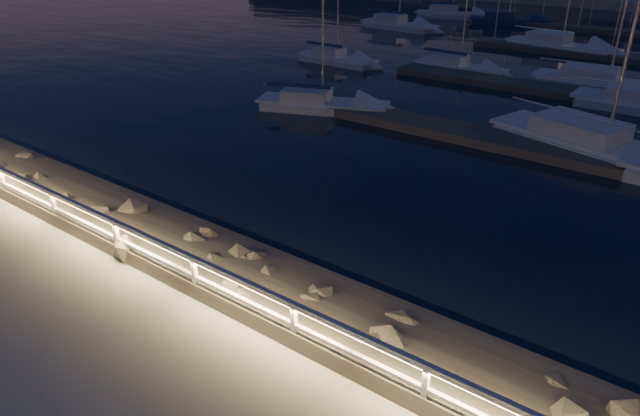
{
  "coord_description": "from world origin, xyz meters",
  "views": [
    {
      "loc": [
        7.11,
        -7.21,
        7.83
      ],
      "look_at": [
        -1.35,
        4.0,
        0.91
      ],
      "focal_mm": 32.0,
      "sensor_mm": 36.0,
      "label": 1
    }
  ],
  "objects_px": {
    "guard_rail": "(255,296)",
    "sailboat_j": "(559,45)",
    "sailboat_g": "(604,82)",
    "sailboat_n": "(506,19)",
    "sailboat_d": "(600,144)",
    "sailboat_m": "(451,14)",
    "sailboat_a": "(335,58)",
    "sailboat_e": "(458,66)",
    "sailboat_b": "(319,102)",
    "sailboat_i": "(397,24)"
  },
  "relations": [
    {
      "from": "sailboat_j",
      "to": "sailboat_m",
      "type": "bearing_deg",
      "value": 150.03
    },
    {
      "from": "sailboat_g",
      "to": "sailboat_n",
      "type": "distance_m",
      "value": 25.17
    },
    {
      "from": "sailboat_a",
      "to": "sailboat_j",
      "type": "height_order",
      "value": "sailboat_j"
    },
    {
      "from": "sailboat_e",
      "to": "sailboat_n",
      "type": "bearing_deg",
      "value": 106.54
    },
    {
      "from": "sailboat_a",
      "to": "sailboat_i",
      "type": "xyz_separation_m",
      "value": [
        -4.17,
        15.58,
        0.06
      ]
    },
    {
      "from": "sailboat_e",
      "to": "sailboat_g",
      "type": "xyz_separation_m",
      "value": [
        8.68,
        0.96,
        0.04
      ]
    },
    {
      "from": "sailboat_b",
      "to": "sailboat_g",
      "type": "distance_m",
      "value": 17.02
    },
    {
      "from": "guard_rail",
      "to": "sailboat_g",
      "type": "bearing_deg",
      "value": 88.85
    },
    {
      "from": "sailboat_b",
      "to": "sailboat_d",
      "type": "relative_size",
      "value": 0.69
    },
    {
      "from": "sailboat_d",
      "to": "sailboat_m",
      "type": "distance_m",
      "value": 39.77
    },
    {
      "from": "sailboat_m",
      "to": "sailboat_n",
      "type": "xyz_separation_m",
      "value": [
        6.07,
        -0.37,
        -0.03
      ]
    },
    {
      "from": "sailboat_i",
      "to": "sailboat_d",
      "type": "bearing_deg",
      "value": -41.12
    },
    {
      "from": "sailboat_b",
      "to": "sailboat_n",
      "type": "height_order",
      "value": "sailboat_n"
    },
    {
      "from": "guard_rail",
      "to": "sailboat_i",
      "type": "xyz_separation_m",
      "value": [
        -20.14,
        40.83,
        -0.92
      ]
    },
    {
      "from": "sailboat_d",
      "to": "sailboat_i",
      "type": "relative_size",
      "value": 1.27
    },
    {
      "from": "guard_rail",
      "to": "sailboat_g",
      "type": "xyz_separation_m",
      "value": [
        0.58,
        28.86,
        -0.94
      ]
    },
    {
      "from": "sailboat_j",
      "to": "sailboat_n",
      "type": "relative_size",
      "value": 1.13
    },
    {
      "from": "sailboat_e",
      "to": "sailboat_i",
      "type": "height_order",
      "value": "sailboat_i"
    },
    {
      "from": "sailboat_e",
      "to": "sailboat_j",
      "type": "height_order",
      "value": "sailboat_j"
    },
    {
      "from": "sailboat_m",
      "to": "sailboat_a",
      "type": "bearing_deg",
      "value": -95.97
    },
    {
      "from": "sailboat_a",
      "to": "sailboat_b",
      "type": "height_order",
      "value": "sailboat_b"
    },
    {
      "from": "sailboat_g",
      "to": "sailboat_n",
      "type": "xyz_separation_m",
      "value": [
        -13.75,
        21.08,
        -0.01
      ]
    },
    {
      "from": "sailboat_b",
      "to": "sailboat_m",
      "type": "bearing_deg",
      "value": 83.12
    },
    {
      "from": "sailboat_b",
      "to": "sailboat_e",
      "type": "xyz_separation_m",
      "value": [
        1.96,
        12.33,
        -0.0
      ]
    },
    {
      "from": "guard_rail",
      "to": "sailboat_d",
      "type": "bearing_deg",
      "value": 80.12
    },
    {
      "from": "sailboat_a",
      "to": "sailboat_d",
      "type": "xyz_separation_m",
      "value": [
        18.99,
        -7.89,
        0.07
      ]
    },
    {
      "from": "sailboat_a",
      "to": "sailboat_j",
      "type": "bearing_deg",
      "value": 52.41
    },
    {
      "from": "sailboat_n",
      "to": "sailboat_b",
      "type": "bearing_deg",
      "value": -106.08
    },
    {
      "from": "guard_rail",
      "to": "sailboat_j",
      "type": "height_order",
      "value": "sailboat_j"
    },
    {
      "from": "sailboat_d",
      "to": "sailboat_j",
      "type": "bearing_deg",
      "value": 126.66
    },
    {
      "from": "sailboat_d",
      "to": "sailboat_e",
      "type": "distance_m",
      "value": 15.32
    },
    {
      "from": "sailboat_n",
      "to": "sailboat_j",
      "type": "bearing_deg",
      "value": -74.46
    },
    {
      "from": "guard_rail",
      "to": "sailboat_j",
      "type": "relative_size",
      "value": 3.12
    },
    {
      "from": "guard_rail",
      "to": "sailboat_j",
      "type": "distance_m",
      "value": 39.32
    },
    {
      "from": "sailboat_a",
      "to": "sailboat_d",
      "type": "bearing_deg",
      "value": -21.52
    },
    {
      "from": "guard_rail",
      "to": "sailboat_a",
      "type": "xyz_separation_m",
      "value": [
        -15.97,
        25.25,
        -0.98
      ]
    },
    {
      "from": "sailboat_g",
      "to": "guard_rail",
      "type": "bearing_deg",
      "value": -93.86
    },
    {
      "from": "sailboat_d",
      "to": "sailboat_e",
      "type": "bearing_deg",
      "value": 152.88
    },
    {
      "from": "sailboat_j",
      "to": "sailboat_n",
      "type": "height_order",
      "value": "sailboat_j"
    },
    {
      "from": "sailboat_e",
      "to": "sailboat_g",
      "type": "distance_m",
      "value": 8.73
    },
    {
      "from": "sailboat_b",
      "to": "sailboat_m",
      "type": "height_order",
      "value": "sailboat_m"
    },
    {
      "from": "sailboat_i",
      "to": "sailboat_m",
      "type": "distance_m",
      "value": 9.52
    },
    {
      "from": "sailboat_b",
      "to": "sailboat_j",
      "type": "relative_size",
      "value": 0.8
    },
    {
      "from": "guard_rail",
      "to": "sailboat_e",
      "type": "bearing_deg",
      "value": 106.18
    },
    {
      "from": "sailboat_d",
      "to": "sailboat_j",
      "type": "relative_size",
      "value": 1.16
    },
    {
      "from": "guard_rail",
      "to": "sailboat_m",
      "type": "relative_size",
      "value": 3.42
    },
    {
      "from": "sailboat_a",
      "to": "sailboat_d",
      "type": "height_order",
      "value": "sailboat_d"
    },
    {
      "from": "sailboat_j",
      "to": "sailboat_m",
      "type": "distance_m",
      "value": 18.2
    },
    {
      "from": "sailboat_i",
      "to": "sailboat_m",
      "type": "bearing_deg",
      "value": 88.85
    },
    {
      "from": "sailboat_j",
      "to": "sailboat_a",
      "type": "bearing_deg",
      "value": -120.17
    }
  ]
}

